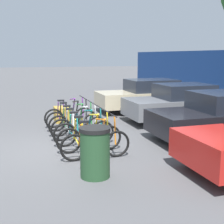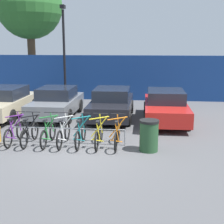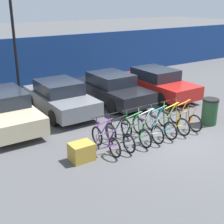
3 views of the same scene
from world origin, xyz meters
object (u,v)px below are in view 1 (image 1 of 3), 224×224
(bicycle_orange, at_px, (96,144))
(cargo_crate, at_px, (62,114))
(bicycle_yellow, at_px, (89,137))
(car_beige, at_px, (149,95))
(bicycle_black, at_px, (72,119))
(bicycle_green, at_px, (76,123))
(bicycle_white, at_px, (80,127))
(trash_bin, at_px, (95,152))
(car_grey, at_px, (181,103))
(bicycle_teal, at_px, (84,132))
(bicycle_purple, at_px, (69,116))
(bike_rack, at_px, (85,123))

(bicycle_orange, height_order, cargo_crate, bicycle_orange)
(bicycle_yellow, bearing_deg, car_beige, 143.37)
(bicycle_black, height_order, bicycle_green, same)
(bicycle_green, height_order, bicycle_white, same)
(bicycle_black, distance_m, bicycle_green, 0.66)
(trash_bin, distance_m, cargo_crate, 5.59)
(car_grey, bearing_deg, bicycle_teal, -64.34)
(bicycle_purple, relative_size, car_beige, 0.38)
(bicycle_purple, xyz_separation_m, cargo_crate, (-0.93, -0.10, -0.10))
(bicycle_white, bearing_deg, bicycle_teal, -0.79)
(bicycle_yellow, xyz_separation_m, car_grey, (-2.62, 4.15, 0.31))
(bicycle_purple, xyz_separation_m, bicycle_green, (1.21, 0.00, 0.00))
(car_beige, bearing_deg, bicycle_teal, -41.69)
(bicycle_yellow, relative_size, car_beige, 0.38)
(bicycle_green, height_order, bicycle_yellow, same)
(car_beige, bearing_deg, bicycle_green, -50.10)
(bicycle_black, relative_size, trash_bin, 1.66)
(bicycle_black, bearing_deg, bicycle_white, 3.72)
(bicycle_purple, relative_size, trash_bin, 1.66)
(bicycle_purple, distance_m, bicycle_green, 1.21)
(bicycle_purple, height_order, bicycle_green, same)
(bicycle_white, distance_m, bicycle_teal, 0.60)
(bicycle_yellow, distance_m, bicycle_orange, 0.62)
(bike_rack, relative_size, bicycle_black, 2.42)
(bike_rack, distance_m, bicycle_purple, 1.81)
(bicycle_yellow, bearing_deg, bicycle_purple, -178.66)
(bicycle_black, bearing_deg, bicycle_green, 3.72)
(bike_rack, distance_m, bicycle_white, 0.19)
(car_grey, bearing_deg, cargo_crate, -106.79)
(bike_rack, height_order, bicycle_purple, bicycle_purple)
(bicycle_green, xyz_separation_m, car_grey, (-0.86, 4.15, 0.31))
(bicycle_purple, xyz_separation_m, car_beige, (-2.09, 3.95, 0.31))
(bicycle_yellow, height_order, bicycle_orange, same)
(car_grey, bearing_deg, bike_rack, -70.13)
(car_beige, distance_m, cargo_crate, 4.23)
(bicycle_green, relative_size, bicycle_white, 1.00)
(car_grey, bearing_deg, bicycle_purple, -94.83)
(bicycle_white, relative_size, car_beige, 0.38)
(bicycle_black, distance_m, bicycle_white, 1.20)
(trash_bin, bearing_deg, bicycle_orange, 164.69)
(bicycle_green, height_order, car_beige, car_beige)
(bicycle_teal, distance_m, car_grey, 4.62)
(car_beige, xyz_separation_m, trash_bin, (6.74, -4.24, -0.17))
(bike_rack, distance_m, cargo_crate, 2.75)
(bicycle_green, distance_m, bicycle_white, 0.53)
(bicycle_black, bearing_deg, car_grey, 96.49)
(bicycle_yellow, xyz_separation_m, car_beige, (-5.07, 3.95, 0.31))
(bicycle_purple, xyz_separation_m, bicycle_teal, (2.35, 0.00, 0.00))
(bike_rack, xyz_separation_m, cargo_crate, (-2.73, -0.25, -0.22))
(bicycle_white, bearing_deg, trash_bin, -6.47)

